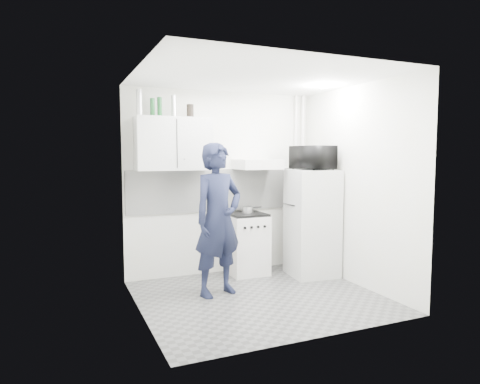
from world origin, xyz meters
name	(u,v)px	position (x,y,z in m)	size (l,w,h in m)	color
floor	(259,297)	(0.00, 0.00, 0.00)	(2.80, 2.80, 0.00)	#565656
ceiling	(260,77)	(0.00, 0.00, 2.60)	(2.80, 2.80, 0.00)	white
wall_back	(222,183)	(0.00, 1.25, 1.30)	(2.80, 2.80, 0.00)	white
wall_left	(139,194)	(-1.40, 0.00, 1.30)	(2.60, 2.60, 0.00)	white
wall_right	(356,186)	(1.40, 0.00, 1.30)	(2.60, 2.60, 0.00)	white
person	(218,219)	(-0.41, 0.31, 0.93)	(0.67, 0.44, 1.85)	black
stove	(247,245)	(0.28, 1.00, 0.42)	(0.53, 0.53, 0.85)	silver
fridge	(312,223)	(1.10, 0.57, 0.75)	(0.62, 0.62, 1.50)	silver
stove_top	(247,214)	(0.28, 1.00, 0.86)	(0.51, 0.51, 0.03)	black
saucepan	(248,210)	(0.31, 1.04, 0.92)	(0.17, 0.17, 0.09)	silver
microwave	(313,158)	(1.10, 0.57, 1.66)	(0.41, 0.60, 0.33)	black
bottle_a	(139,103)	(-1.19, 1.07, 2.37)	(0.08, 0.08, 0.34)	silver
bottle_b	(152,107)	(-1.02, 1.07, 2.32)	(0.06, 0.06, 0.23)	#144C1E
bottle_c	(160,107)	(-0.93, 1.07, 2.33)	(0.06, 0.06, 0.25)	#144C1E
bottle_d	(174,106)	(-0.74, 1.07, 2.34)	(0.06, 0.06, 0.29)	silver
canister_b	(190,111)	(-0.52, 1.07, 2.29)	(0.09, 0.09, 0.18)	black
upper_cabinet	(174,144)	(-0.75, 1.07, 1.85)	(1.00, 0.35, 0.70)	silver
range_hood	(258,164)	(0.45, 1.00, 1.57)	(0.60, 0.50, 0.14)	silver
backsplash	(222,190)	(0.00, 1.24, 1.20)	(2.74, 0.03, 0.60)	white
pipe_a	(302,181)	(1.30, 1.17, 1.30)	(0.05, 0.05, 2.60)	silver
pipe_b	(296,181)	(1.18, 1.17, 1.30)	(0.04, 0.04, 2.60)	silver
ceiling_spot_fixture	(323,87)	(1.00, 0.20, 2.57)	(0.10, 0.10, 0.02)	white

